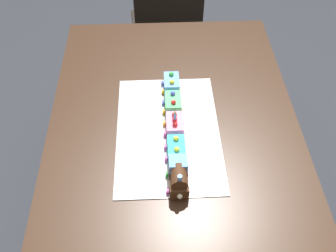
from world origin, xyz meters
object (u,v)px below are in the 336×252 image
object	(u,v)px
cake_locomotive	(178,176)
birthday_candle	(174,115)
dining_table	(174,140)
cake_car_hopper_sky_blue	(171,84)
cake_car_flatbed_mint_green	(172,104)
cake_car_tanker_turquoise	(175,150)
cake_car_gondola_bubblegum	(174,125)
chair	(166,29)

from	to	relation	value
cake_locomotive	birthday_candle	bearing A→B (deg)	0.00
dining_table	cake_car_hopper_sky_blue	size ratio (longest dim) A/B	14.00
cake_car_flatbed_mint_green	cake_locomotive	bearing A→B (deg)	-180.00
cake_car_tanker_turquoise	cake_car_gondola_bubblegum	xyz separation A→B (m)	(0.12, 0.00, 0.00)
dining_table	cake_car_flatbed_mint_green	world-z (taller)	cake_car_flatbed_mint_green
chair	cake_car_gondola_bubblegum	bearing A→B (deg)	82.93
cake_locomotive	cake_car_flatbed_mint_green	size ratio (longest dim) A/B	1.40
cake_car_tanker_turquoise	cake_car_flatbed_mint_green	size ratio (longest dim) A/B	1.00
chair	cake_locomotive	bearing A→B (deg)	83.06
cake_locomotive	cake_car_hopper_sky_blue	bearing A→B (deg)	0.00
cake_locomotive	cake_car_hopper_sky_blue	xyz separation A→B (m)	(0.48, 0.00, -0.02)
cake_car_flatbed_mint_green	birthday_candle	size ratio (longest dim) A/B	2.12
cake_locomotive	cake_car_flatbed_mint_green	world-z (taller)	cake_locomotive
birthday_candle	cake_car_gondola_bubblegum	bearing A→B (deg)	0.00
cake_car_gondola_bubblegum	cake_car_flatbed_mint_green	xyz separation A→B (m)	(0.12, -0.00, -0.00)
cake_locomotive	cake_car_gondola_bubblegum	xyz separation A→B (m)	(0.25, 0.00, -0.02)
cake_locomotive	cake_car_flatbed_mint_green	distance (m)	0.37
cake_car_gondola_bubblegum	chair	bearing A→B (deg)	-0.65
dining_table	chair	xyz separation A→B (m)	(1.03, -0.01, -0.16)
cake_locomotive	birthday_candle	distance (m)	0.25
cake_locomotive	birthday_candle	world-z (taller)	birthday_candle
birthday_candle	cake_car_hopper_sky_blue	bearing A→B (deg)	0.00
cake_car_tanker_turquoise	cake_car_hopper_sky_blue	xyz separation A→B (m)	(0.35, 0.00, 0.00)
cake_car_flatbed_mint_green	birthday_candle	world-z (taller)	birthday_candle
cake_locomotive	cake_car_gondola_bubblegum	size ratio (longest dim) A/B	1.40
dining_table	cake_car_gondola_bubblegum	distance (m)	0.15
chair	cake_locomotive	xyz separation A→B (m)	(-1.32, 0.01, 0.32)
cake_car_gondola_bubblegum	cake_car_hopper_sky_blue	distance (m)	0.24
cake_car_hopper_sky_blue	cake_car_tanker_turquoise	bearing A→B (deg)	180.00
cake_car_gondola_bubblegum	cake_car_flatbed_mint_green	world-z (taller)	same
cake_car_tanker_turquoise	cake_locomotive	bearing A→B (deg)	-180.00
dining_table	cake_car_gondola_bubblegum	xyz separation A→B (m)	(-0.04, 0.00, 0.14)
chair	cake_car_flatbed_mint_green	size ratio (longest dim) A/B	8.60
cake_car_tanker_turquoise	cake_car_hopper_sky_blue	size ratio (longest dim) A/B	1.00
dining_table	cake_car_flatbed_mint_green	xyz separation A→B (m)	(0.08, 0.00, 0.14)
dining_table	cake_car_flatbed_mint_green	distance (m)	0.16
dining_table	cake_locomotive	size ratio (longest dim) A/B	10.00
dining_table	cake_locomotive	xyz separation A→B (m)	(-0.29, 0.00, 0.16)
cake_car_hopper_sky_blue	chair	bearing A→B (deg)	-0.84
chair	cake_car_hopper_sky_blue	xyz separation A→B (m)	(-0.84, 0.01, 0.30)
chair	dining_table	bearing A→B (deg)	83.09
cake_car_gondola_bubblegum	cake_car_flatbed_mint_green	distance (m)	0.12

